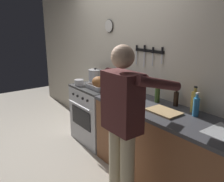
{
  "coord_description": "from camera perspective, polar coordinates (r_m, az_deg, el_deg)",
  "views": [
    {
      "loc": [
        2.76,
        -0.97,
        1.83
      ],
      "look_at": [
        0.33,
        0.85,
        0.97
      ],
      "focal_mm": 38.28,
      "sensor_mm": 36.0,
      "label": 1
    }
  ],
  "objects": [
    {
      "name": "ground_plane",
      "position": [
        3.45,
        -15.44,
        -16.85
      ],
      "size": [
        8.0,
        8.0,
        0.0
      ],
      "primitive_type": "plane",
      "color": "#A89E8E"
    },
    {
      "name": "wall_back",
      "position": [
        3.64,
        3.19,
        7.43
      ],
      "size": [
        6.0,
        0.13,
        2.6
      ],
      "color": "beige",
      "rests_on": "ground"
    },
    {
      "name": "counter_block",
      "position": [
        2.85,
        13.31,
        -13.46
      ],
      "size": [
        2.03,
        0.65,
        0.9
      ],
      "color": "brown",
      "rests_on": "ground"
    },
    {
      "name": "stove",
      "position": [
        3.82,
        -3.32,
        -5.36
      ],
      "size": [
        0.76,
        0.67,
        0.9
      ],
      "color": "#BCBCC1",
      "rests_on": "ground"
    },
    {
      "name": "person_cook",
      "position": [
        2.26,
        2.81,
        -7.07
      ],
      "size": [
        0.51,
        0.63,
        1.66
      ],
      "rotation": [
        0.0,
        0.0,
        1.8
      ],
      "color": "#C6B793",
      "rests_on": "ground"
    },
    {
      "name": "roasting_pan",
      "position": [
        3.53,
        -3.14,
        1.88
      ],
      "size": [
        0.35,
        0.26,
        0.18
      ],
      "color": "#B7B7BC",
      "rests_on": "stove"
    },
    {
      "name": "stock_pot",
      "position": [
        3.93,
        -4.04,
        3.65
      ],
      "size": [
        0.22,
        0.22,
        0.23
      ],
      "color": "#B7B7BC",
      "rests_on": "stove"
    },
    {
      "name": "saucepan",
      "position": [
        3.76,
        -7.88,
        2.04
      ],
      "size": [
        0.14,
        0.14,
        0.09
      ],
      "color": "#B7B7BC",
      "rests_on": "stove"
    },
    {
      "name": "cutting_board",
      "position": [
        2.66,
        12.26,
        -4.82
      ],
      "size": [
        0.36,
        0.24,
        0.02
      ],
      "primitive_type": "cube",
      "color": "tan",
      "rests_on": "counter_block"
    },
    {
      "name": "bottle_dish_soap",
      "position": [
        2.62,
        19.45,
        -3.5
      ],
      "size": [
        0.06,
        0.06,
        0.25
      ],
      "color": "#338CCC",
      "rests_on": "counter_block"
    },
    {
      "name": "bottle_cooking_oil",
      "position": [
        2.73,
        19.07,
        -2.37
      ],
      "size": [
        0.07,
        0.07,
        0.29
      ],
      "color": "gold",
      "rests_on": "counter_block"
    },
    {
      "name": "bottle_soy_sauce",
      "position": [
        2.88,
        15.05,
        -1.74
      ],
      "size": [
        0.06,
        0.06,
        0.22
      ],
      "color": "black",
      "rests_on": "counter_block"
    },
    {
      "name": "bottle_olive_oil",
      "position": [
        2.95,
        10.8,
        -0.55
      ],
      "size": [
        0.06,
        0.06,
        0.27
      ],
      "color": "#385623",
      "rests_on": "counter_block"
    }
  ]
}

